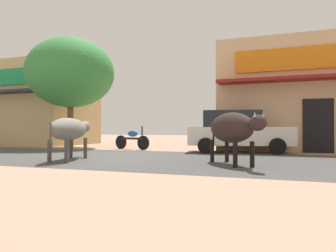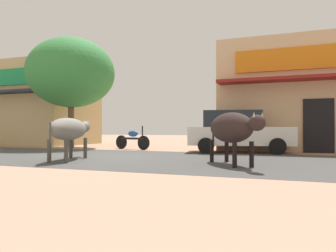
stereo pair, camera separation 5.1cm
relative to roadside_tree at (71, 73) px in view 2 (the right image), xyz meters
The scene contains 10 objects.
ground 7.07m from the roadside_tree, 43.85° to the right, with size 80.00×80.00×0.00m, color tan.
asphalt_road 7.07m from the roadside_tree, 43.85° to the right, with size 72.00×6.27×0.00m, color #444442.
storefront_left_cafe 6.10m from the roadside_tree, 154.85° to the left, with size 8.28×5.59×4.89m.
storefront_right_club 11.88m from the roadside_tree, 12.39° to the left, with size 8.41×5.59×4.77m.
roadside_tree is the anchor object (origin of this frame).
parked_hatchback_car 8.83m from the roadside_tree, ahead, with size 4.22×2.50×1.64m.
parked_motorcycle 4.85m from the roadside_tree, ahead, with size 1.93×0.60×1.07m.
cow_near_brown 7.44m from the roadside_tree, 53.22° to the right, with size 1.25×2.84×1.24m.
cow_far_dark 10.53m from the roadside_tree, 30.08° to the right, with size 1.89×2.40×1.34m.
pedestrian_by_shop 11.48m from the roadside_tree, ahead, with size 0.38×0.61×1.52m.
Camera 2 is at (5.71, -9.11, 0.90)m, focal length 33.85 mm.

